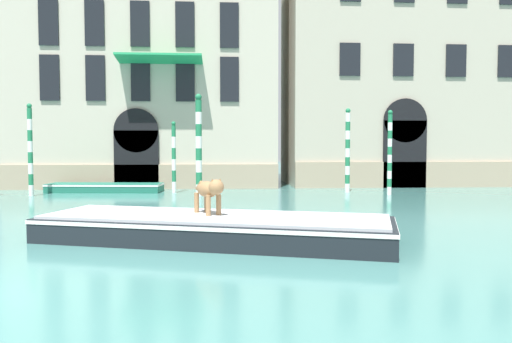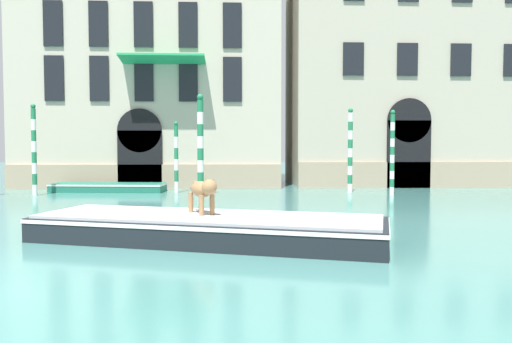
% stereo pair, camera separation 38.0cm
% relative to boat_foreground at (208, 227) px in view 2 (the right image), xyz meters
% --- Properties ---
extents(palazzo_left, '(13.45, 7.40, 16.54)m').
position_rel_boat_foreground_xyz_m(palazzo_left, '(-3.73, 16.70, 7.94)').
color(palazzo_left, '#BCB29E').
rests_on(palazzo_left, ground_plane).
extents(palazzo_right, '(13.64, 6.13, 13.54)m').
position_rel_boat_foreground_xyz_m(palazzo_right, '(10.66, 16.70, 6.44)').
color(palazzo_right, '#B2A893').
rests_on(palazzo_right, ground_plane).
extents(boat_foreground, '(8.16, 4.59, 0.59)m').
position_rel_boat_foreground_xyz_m(boat_foreground, '(0.00, 0.00, 0.00)').
color(boat_foreground, black).
rests_on(boat_foreground, ground_plane).
extents(dog_on_deck, '(0.72, 1.16, 0.83)m').
position_rel_boat_foreground_xyz_m(dog_on_deck, '(-0.12, 0.16, 0.82)').
color(dog_on_deck, '#997047').
rests_on(dog_on_deck, boat_foreground).
extents(boat_moored_near_palazzo, '(5.31, 1.91, 0.40)m').
position_rel_boat_foreground_xyz_m(boat_moored_near_palazzo, '(-5.18, 12.31, -0.10)').
color(boat_moored_near_palazzo, '#1E6651').
rests_on(boat_moored_near_palazzo, ground_plane).
extents(mooring_pole_0, '(0.20, 0.20, 3.67)m').
position_rel_boat_foreground_xyz_m(mooring_pole_0, '(7.44, 10.12, 1.54)').
color(mooring_pole_0, white).
rests_on(mooring_pole_0, ground_plane).
extents(mooring_pole_2, '(0.27, 0.27, 4.30)m').
position_rel_boat_foreground_xyz_m(mooring_pole_2, '(-0.78, 10.05, 1.86)').
color(mooring_pole_2, white).
rests_on(mooring_pole_2, ground_plane).
extents(mooring_pole_3, '(0.22, 0.22, 3.83)m').
position_rel_boat_foreground_xyz_m(mooring_pole_3, '(5.91, 11.37, 1.62)').
color(mooring_pole_3, white).
rests_on(mooring_pole_3, ground_plane).
extents(mooring_pole_4, '(0.21, 0.21, 3.91)m').
position_rel_boat_foreground_xyz_m(mooring_pole_4, '(-7.90, 10.70, 1.66)').
color(mooring_pole_4, white).
rests_on(mooring_pole_4, ground_plane).
extents(mooring_pole_5, '(0.20, 0.20, 3.23)m').
position_rel_boat_foreground_xyz_m(mooring_pole_5, '(-1.98, 11.69, 1.32)').
color(mooring_pole_5, white).
rests_on(mooring_pole_5, ground_plane).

